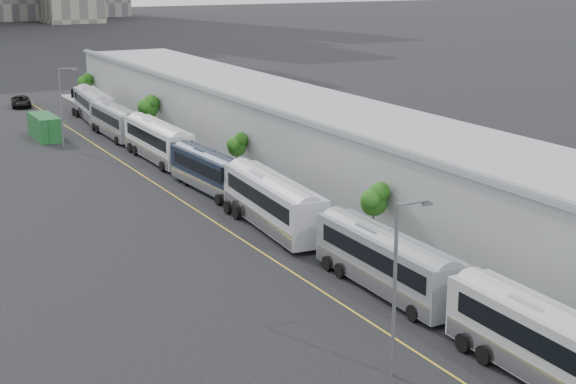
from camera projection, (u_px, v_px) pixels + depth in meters
sidewalk at (421, 246)px, 62.06m from camera, size 10.00×170.00×0.12m
lane_line at (289, 270)px, 57.36m from camera, size 0.12×160.00×0.02m
depot at (469, 192)px, 62.97m from camera, size 12.45×160.40×7.20m
bus_2 at (555, 355)px, 41.18m from camera, size 2.95×13.31×3.88m
bus_3 at (386, 267)px, 53.32m from camera, size 2.87×12.87×3.76m
bus_4 at (273, 207)px, 65.90m from camera, size 3.77×14.04×4.06m
bus_5 at (211, 175)px, 76.65m from camera, size 3.02×12.23×3.55m
bus_6 at (158, 144)px, 88.72m from camera, size 3.00×13.52×3.95m
bus_7 at (115, 124)px, 100.79m from camera, size 2.80×12.53×3.66m
bus_8 at (93, 108)px, 111.31m from camera, size 3.74×13.33×3.85m
tree_2 at (374, 199)px, 60.98m from camera, size 1.90×1.90×4.53m
tree_3 at (237, 145)px, 81.01m from camera, size 1.73×1.73×4.07m
tree_4 at (148, 106)px, 101.45m from camera, size 2.34×2.34×4.59m
tree_5 at (85, 82)px, 125.80m from camera, size 1.92×1.92×3.89m
street_lamp_near at (398, 277)px, 41.62m from camera, size 2.04×0.22×8.67m
street_lamp_far at (63, 102)px, 94.11m from camera, size 2.04×0.22×8.60m
shipping_container at (44, 127)px, 99.70m from camera, size 2.38×6.70×2.72m
suv at (21, 102)px, 121.95m from camera, size 3.36×5.83×1.53m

